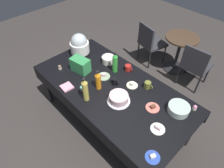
# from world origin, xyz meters

# --- Properties ---
(ground) EXTENTS (9.00, 9.00, 0.00)m
(ground) POSITION_xyz_m (0.00, 0.00, 0.00)
(ground) COLOR #383330
(potluck_table) EXTENTS (2.20, 1.10, 0.75)m
(potluck_table) POSITION_xyz_m (0.00, 0.00, 0.69)
(potluck_table) COLOR black
(potluck_table) RESTS_ON ground
(frosted_layer_cake) EXTENTS (0.28, 0.28, 0.11)m
(frosted_layer_cake) POSITION_xyz_m (0.24, -0.11, 0.80)
(frosted_layer_cake) COLOR silver
(frosted_layer_cake) RESTS_ON potluck_table
(slow_cooker) EXTENTS (0.30, 0.30, 0.35)m
(slow_cooker) POSITION_xyz_m (-0.87, 0.15, 0.91)
(slow_cooker) COLOR black
(slow_cooker) RESTS_ON potluck_table
(glass_salad_bowl) EXTENTS (0.25, 0.25, 0.09)m
(glass_salad_bowl) POSITION_xyz_m (0.82, 0.28, 0.79)
(glass_salad_bowl) COLOR #B2C6BC
(glass_salad_bowl) RESTS_ON potluck_table
(ceramic_snack_bowl) EXTENTS (0.19, 0.19, 0.10)m
(ceramic_snack_bowl) POSITION_xyz_m (-0.42, 0.32, 0.80)
(ceramic_snack_bowl) COLOR silver
(ceramic_snack_bowl) RESTS_ON potluck_table
(dessert_plate_cobalt) EXTENTS (0.15, 0.15, 0.04)m
(dessert_plate_cobalt) POSITION_xyz_m (0.96, -0.38, 0.76)
(dessert_plate_cobalt) COLOR #2D4CB2
(dessert_plate_cobalt) RESTS_ON potluck_table
(dessert_plate_cream) EXTENTS (0.15, 0.15, 0.06)m
(dessert_plate_cream) POSITION_xyz_m (0.17, 0.21, 0.76)
(dessert_plate_cream) COLOR beige
(dessert_plate_cream) RESTS_ON potluck_table
(dessert_plate_sage) EXTENTS (0.18, 0.18, 0.05)m
(dessert_plate_sage) POSITION_xyz_m (-0.22, 0.05, 0.76)
(dessert_plate_sage) COLOR #8CA87F
(dessert_plate_sage) RESTS_ON potluck_table
(dessert_plate_coral) EXTENTS (0.17, 0.17, 0.04)m
(dessert_plate_coral) POSITION_xyz_m (0.59, 0.10, 0.76)
(dessert_plate_coral) COLOR #E07266
(dessert_plate_coral) RESTS_ON potluck_table
(dessert_plate_white) EXTENTS (0.16, 0.16, 0.05)m
(dessert_plate_white) POSITION_xyz_m (0.81, -0.09, 0.76)
(dessert_plate_white) COLOR white
(dessert_plate_white) RESTS_ON potluck_table
(cupcake_rose) EXTENTS (0.05, 0.05, 0.07)m
(cupcake_rose) POSITION_xyz_m (-0.23, -0.32, 0.78)
(cupcake_rose) COLOR beige
(cupcake_rose) RESTS_ON potluck_table
(cupcake_mint) EXTENTS (0.05, 0.05, 0.07)m
(cupcake_mint) POSITION_xyz_m (0.94, 0.44, 0.78)
(cupcake_mint) COLOR beige
(cupcake_mint) RESTS_ON potluck_table
(cupcake_lemon) EXTENTS (0.05, 0.05, 0.07)m
(cupcake_lemon) POSITION_xyz_m (-0.78, -0.29, 0.78)
(cupcake_lemon) COLOR beige
(cupcake_lemon) RESTS_ON potluck_table
(soda_bottle_orange_juice) EXTENTS (0.07, 0.07, 0.28)m
(soda_bottle_orange_juice) POSITION_xyz_m (-0.11, -0.14, 0.88)
(soda_bottle_orange_juice) COLOR orange
(soda_bottle_orange_juice) RESTS_ON potluck_table
(soda_bottle_ginger_ale) EXTENTS (0.07, 0.07, 0.34)m
(soda_bottle_ginger_ale) POSITION_xyz_m (-0.06, -0.38, 0.91)
(soda_bottle_ginger_ale) COLOR gold
(soda_bottle_ginger_ale) RESTS_ON potluck_table
(soda_bottle_lime_soda) EXTENTS (0.07, 0.07, 0.32)m
(soda_bottle_lime_soda) POSITION_xyz_m (-0.20, 0.25, 0.90)
(soda_bottle_lime_soda) COLOR green
(soda_bottle_lime_soda) RESTS_ON potluck_table
(coffee_mug_olive) EXTENTS (0.13, 0.08, 0.10)m
(coffee_mug_olive) POSITION_xyz_m (0.33, 0.32, 0.80)
(coffee_mug_olive) COLOR olive
(coffee_mug_olive) RESTS_ON potluck_table
(coffee_mug_red) EXTENTS (0.13, 0.09, 0.09)m
(coffee_mug_red) POSITION_xyz_m (-0.08, 0.40, 0.79)
(coffee_mug_red) COLOR #B2231E
(coffee_mug_red) RESTS_ON potluck_table
(coffee_mug_black) EXTENTS (0.11, 0.07, 0.09)m
(coffee_mug_black) POSITION_xyz_m (-0.01, 0.06, 0.80)
(coffee_mug_black) COLOR black
(coffee_mug_black) RESTS_ON potluck_table
(soda_carton) EXTENTS (0.28, 0.20, 0.20)m
(soda_carton) POSITION_xyz_m (-0.54, -0.09, 0.85)
(soda_carton) COLOR #338C4C
(soda_carton) RESTS_ON potluck_table
(paper_napkin_stack) EXTENTS (0.15, 0.15, 0.02)m
(paper_napkin_stack) POSITION_xyz_m (-0.40, -0.44, 0.76)
(paper_napkin_stack) COLOR pink
(paper_napkin_stack) RESTS_ON potluck_table
(maroon_chair_left) EXTENTS (0.53, 0.53, 0.85)m
(maroon_chair_left) POSITION_xyz_m (-0.57, 1.58, 0.49)
(maroon_chair_left) COLOR #333338
(maroon_chair_left) RESTS_ON ground
(maroon_chair_right) EXTENTS (0.46, 0.46, 0.85)m
(maroon_chair_right) POSITION_xyz_m (0.40, 1.57, 0.49)
(maroon_chair_right) COLOR #333338
(maroon_chair_right) RESTS_ON ground
(round_cafe_table) EXTENTS (0.60, 0.60, 0.72)m
(round_cafe_table) POSITION_xyz_m (-0.05, 1.80, 0.50)
(round_cafe_table) COLOR #473323
(round_cafe_table) RESTS_ON ground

